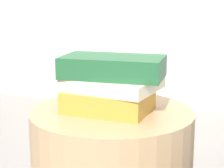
# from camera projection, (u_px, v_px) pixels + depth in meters

# --- Properties ---
(book_ochre) EXTENTS (0.23, 0.18, 0.06)m
(book_ochre) POSITION_uv_depth(u_px,v_px,m) (108.00, 101.00, 1.11)
(book_ochre) COLOR #B7842D
(book_ochre) RESTS_ON side_table
(book_cream) EXTENTS (0.28, 0.23, 0.03)m
(book_cream) POSITION_uv_depth(u_px,v_px,m) (110.00, 83.00, 1.12)
(book_cream) COLOR beige
(book_cream) RESTS_ON book_ochre
(book_forest) EXTENTS (0.28, 0.16, 0.06)m
(book_forest) POSITION_uv_depth(u_px,v_px,m) (112.00, 67.00, 1.10)
(book_forest) COLOR #1E512D
(book_forest) RESTS_ON book_cream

